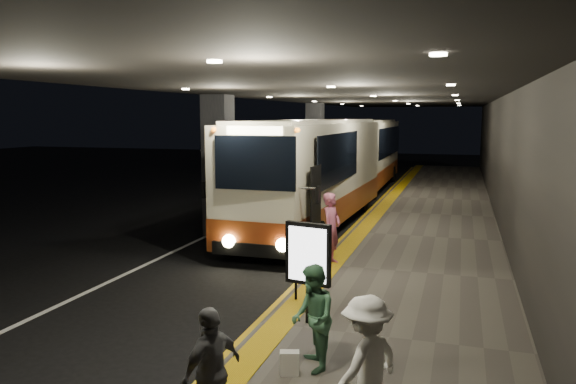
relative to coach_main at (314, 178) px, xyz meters
The scene contains 17 objects.
ground 6.31m from the coach_main, 100.07° to the right, with size 90.00×90.00×0.00m, color black.
lane_line_white 3.47m from the coach_main, 160.97° to the right, with size 0.12×50.00×0.01m, color silver.
kerb_stripe_yellow 2.34m from the coach_main, 37.52° to the right, with size 0.18×50.00×0.01m, color gold.
sidewalk 4.14m from the coach_main, 15.00° to the right, with size 4.50×50.00×0.15m, color #514C44.
tactile_strip 2.55m from the coach_main, 28.94° to the right, with size 0.50×50.00×0.01m, color gold.
terminal_wall 6.16m from the coach_main, ahead, with size 0.10×50.00×6.00m, color black.
support_columns 3.28m from the coach_main, 142.21° to the right, with size 0.80×24.80×4.40m.
canopy 3.39m from the coach_main, 34.52° to the right, with size 9.00×50.00×0.40m, color black.
coach_main is the anchor object (origin of this frame).
coach_second 10.58m from the coach_main, 90.31° to the left, with size 2.41×10.96×3.43m.
passenger_boarding 5.26m from the coach_main, 70.56° to the right, with size 0.64×0.42×1.76m, color #B95676.
passenger_waiting_green 11.04m from the coach_main, 75.37° to the right, with size 0.74×0.46×1.53m, color #3D6D4B.
passenger_waiting_white 12.56m from the coach_main, 72.56° to the right, with size 1.03×0.48×1.59m, color white.
passenger_waiting_grey 12.77m from the coach_main, 80.50° to the right, with size 0.88×0.45×1.49m, color #55565B.
bag_plain 11.29m from the coach_main, 77.02° to the right, with size 0.27×0.16×0.34m, color silver.
info_sign 9.20m from the coach_main, 75.94° to the right, with size 0.85×0.27×1.78m.
stanchion_post 8.04m from the coach_main, 77.80° to the right, with size 0.05×0.05×1.10m, color black.
Camera 1 is at (5.77, -12.06, 3.76)m, focal length 35.00 mm.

